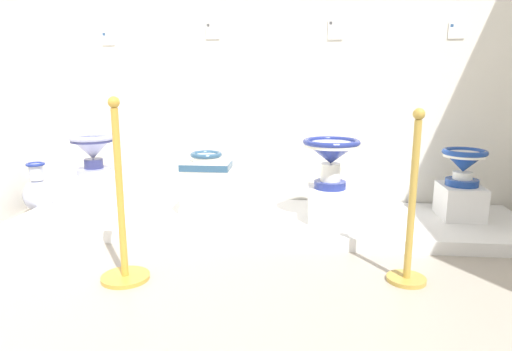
# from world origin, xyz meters

# --- Properties ---
(ground_plane) EXTENTS (6.33, 5.40, 0.02)m
(ground_plane) POSITION_xyz_m (2.17, 0.70, -0.01)
(ground_plane) COLOR #A3998C
(wall_back) EXTENTS (4.53, 0.06, 2.99)m
(wall_back) POSITION_xyz_m (2.17, 2.63, 1.50)
(wall_back) COLOR silver
(wall_back) RESTS_ON ground_plane
(display_platform) EXTENTS (3.85, 0.95, 0.09)m
(display_platform) POSITION_xyz_m (2.17, 2.10, 0.05)
(display_platform) COLOR white
(display_platform) RESTS_ON ground_plane
(plinth_block_pale_glazed) EXTENTS (0.32, 0.38, 0.28)m
(plinth_block_pale_glazed) POSITION_xyz_m (0.74, 2.18, 0.23)
(plinth_block_pale_glazed) COLOR white
(plinth_block_pale_glazed) RESTS_ON display_platform
(antique_toilet_pale_glazed) EXTENTS (0.35, 0.35, 0.32)m
(antique_toilet_pale_glazed) POSITION_xyz_m (0.74, 2.18, 0.58)
(antique_toilet_pale_glazed) COLOR #9EA2D3
(antique_toilet_pale_glazed) RESTS_ON plinth_block_pale_glazed
(plinth_block_broad_patterned) EXTENTS (0.37, 0.35, 0.08)m
(plinth_block_broad_patterned) POSITION_xyz_m (1.68, 2.10, 0.13)
(plinth_block_broad_patterned) COLOR white
(plinth_block_broad_patterned) RESTS_ON display_platform
(antique_toilet_broad_patterned) EXTENTS (0.37, 0.26, 0.41)m
(antique_toilet_broad_patterned) POSITION_xyz_m (1.68, 2.10, 0.38)
(antique_toilet_broad_patterned) COLOR white
(antique_toilet_broad_patterned) RESTS_ON plinth_block_broad_patterned
(plinth_block_central_ornate) EXTENTS (0.32, 0.37, 0.24)m
(plinth_block_central_ornate) POSITION_xyz_m (2.62, 2.07, 0.21)
(plinth_block_central_ornate) COLOR white
(plinth_block_central_ornate) RESTS_ON display_platform
(antique_toilet_central_ornate) EXTENTS (0.42, 0.42, 0.37)m
(antique_toilet_central_ornate) POSITION_xyz_m (2.62, 2.07, 0.59)
(antique_toilet_central_ornate) COLOR navy
(antique_toilet_central_ornate) RESTS_ON plinth_block_central_ornate
(plinth_block_leftmost) EXTENTS (0.30, 0.34, 0.25)m
(plinth_block_leftmost) POSITION_xyz_m (3.61, 2.20, 0.22)
(plinth_block_leftmost) COLOR white
(plinth_block_leftmost) RESTS_ON display_platform
(antique_toilet_leftmost) EXTENTS (0.32, 0.32, 0.27)m
(antique_toilet_leftmost) POSITION_xyz_m (3.61, 2.20, 0.52)
(antique_toilet_leftmost) COLOR #1A3D94
(antique_toilet_leftmost) RESTS_ON plinth_block_leftmost
(info_placard_first) EXTENTS (0.11, 0.01, 0.11)m
(info_placard_first) POSITION_xyz_m (0.75, 2.59, 1.46)
(info_placard_first) COLOR white
(info_placard_second) EXTENTS (0.12, 0.01, 0.14)m
(info_placard_second) POSITION_xyz_m (1.65, 2.59, 1.52)
(info_placard_second) COLOR white
(info_placard_third) EXTENTS (0.12, 0.01, 0.16)m
(info_placard_third) POSITION_xyz_m (2.65, 2.59, 1.52)
(info_placard_third) COLOR white
(info_placard_fourth) EXTENTS (0.13, 0.01, 0.12)m
(info_placard_fourth) POSITION_xyz_m (3.60, 2.59, 1.50)
(info_placard_fourth) COLOR white
(decorative_vase_corner) EXTENTS (0.25, 0.25, 0.44)m
(decorative_vase_corner) POSITION_xyz_m (0.20, 2.25, 0.18)
(decorative_vase_corner) COLOR navy
(decorative_vase_corner) RESTS_ON ground_plane
(stanchion_post_near_left) EXTENTS (0.27, 0.27, 1.04)m
(stanchion_post_near_left) POSITION_xyz_m (1.41, 1.09, 0.29)
(stanchion_post_near_left) COLOR gold
(stanchion_post_near_left) RESTS_ON ground_plane
(stanchion_post_near_right) EXTENTS (0.22, 0.22, 0.98)m
(stanchion_post_near_right) POSITION_xyz_m (3.01, 1.22, 0.33)
(stanchion_post_near_right) COLOR #B7943D
(stanchion_post_near_right) RESTS_ON ground_plane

